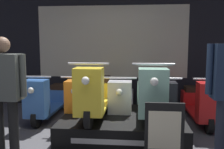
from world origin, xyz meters
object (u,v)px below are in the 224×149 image
Objects in this scene: scooter_backrow_2 at (122,101)px; price_sign_board at (164,134)px; scooter_backrow_0 at (49,99)px; scooter_backrow_1 at (85,100)px; scooter_backrow_3 at (160,102)px; scooter_backrow_4 at (200,103)px; person_left_browsing at (4,86)px; scooter_display_left at (96,94)px; scooter_display_right at (150,95)px.

price_sign_board is at bearing -71.31° from scooter_backrow_2.
price_sign_board is at bearing -40.98° from scooter_backrow_0.
scooter_backrow_1 is 1.51m from scooter_backrow_3.
person_left_browsing is (-2.98, -1.75, 0.58)m from scooter_backrow_4.
scooter_backrow_1 is at bearing 114.06° from scooter_display_left.
scooter_backrow_3 is 1.12× the size of person_left_browsing.
person_left_browsing is at bearing -112.31° from scooter_backrow_1.
scooter_display_right is at bearing 0.00° from scooter_display_left.
person_left_browsing is (0.04, -1.75, 0.58)m from scooter_backrow_0.
scooter_backrow_0 is at bearing 143.84° from scooter_display_left.
scooter_display_left is at bearing 40.60° from person_left_browsing.
scooter_backrow_0 and scooter_backrow_2 have the same top height.
scooter_display_left is at bearing -156.68° from scooter_backrow_4.
scooter_backrow_2 is 1.51m from scooter_backrow_4.
scooter_backrow_4 is (1.90, 0.82, -0.31)m from scooter_display_left.
scooter_display_left is 0.90m from scooter_display_right.
scooter_backrow_1 is at bearing 180.00° from scooter_backrow_4.
person_left_browsing reaches higher than scooter_backrow_2.
scooter_backrow_0 is 1.12× the size of person_left_browsing.
scooter_display_right reaches higher than scooter_backrow_4.
scooter_display_left reaches higher than price_sign_board.
price_sign_board is at bearing -45.58° from scooter_display_left.
scooter_backrow_2 is 2.36m from person_left_browsing.
scooter_display_right is 2.25× the size of price_sign_board.
scooter_display_left is 1.44m from scooter_backrow_3.
scooter_backrow_4 is at bearing 0.00° from scooter_backrow_3.
price_sign_board is at bearing -3.03° from person_left_browsing.
price_sign_board is (1.38, -1.86, 0.04)m from scooter_backrow_1.
scooter_backrow_3 is at bearing 0.00° from scooter_backrow_2.
scooter_backrow_0 is at bearing 180.00° from scooter_backrow_4.
scooter_backrow_4 is at bearing 0.00° from scooter_backrow_2.
scooter_display_right is at bearing -106.72° from scooter_backrow_3.
scooter_display_left is 1.42m from scooter_backrow_0.
person_left_browsing is (-2.23, -1.75, 0.58)m from scooter_backrow_3.
scooter_display_right reaches higher than price_sign_board.
person_left_browsing reaches higher than scooter_backrow_3.
scooter_backrow_0 is 1.84m from person_left_browsing.
scooter_display_right is 1.01m from scooter_backrow_2.
scooter_backrow_1 is 2.32m from price_sign_board.
scooter_backrow_0 is 1.00× the size of scooter_backrow_1.
scooter_backrow_1 is 1.98m from person_left_browsing.
scooter_display_left is 0.95m from scooter_backrow_1.
scooter_backrow_2 is at bearing 121.87° from scooter_display_right.
scooter_backrow_4 is 3.50m from person_left_browsing.
scooter_backrow_0 is 1.00× the size of scooter_backrow_2.
scooter_backrow_2 is (0.39, 0.82, -0.31)m from scooter_display_left.
person_left_browsing is at bearing 176.97° from price_sign_board.
price_sign_board is (-0.88, -1.86, 0.04)m from scooter_backrow_4.
person_left_browsing is (-1.98, -0.93, 0.27)m from scooter_display_right.
scooter_backrow_2 and scooter_backrow_4 have the same top height.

